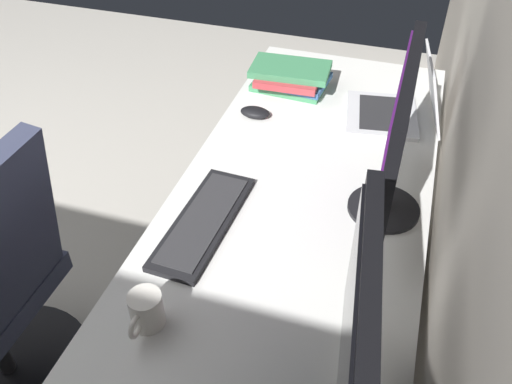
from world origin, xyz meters
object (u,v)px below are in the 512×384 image
Objects in this scene: monitor_primary at (397,135)px; coffee_mug at (146,311)px; book_stack_near at (291,77)px; keyboard_spare at (204,221)px; laptop_leftmost at (401,105)px; monitor_secondary at (354,361)px; drawer_pedestal at (300,292)px; mouse_main at (255,112)px.

monitor_primary is 4.68× the size of coffee_mug.
keyboard_spare is at bearing -2.59° from book_stack_near.
laptop_leftmost is at bearing 156.73° from coffee_mug.
book_stack_near is (-0.78, 0.04, 0.04)m from keyboard_spare.
monitor_secondary is (0.67, 0.00, -0.00)m from monitor_primary.
drawer_pedestal is 2.03× the size of laptop_leftmost.
laptop_leftmost is 3.29× the size of mouse_main.
monitor_primary is 0.65m from mouse_main.
book_stack_near is (-0.23, 0.07, 0.03)m from mouse_main.
monitor_primary is at bearing 35.95° from book_stack_near.
drawer_pedestal is at bearing 122.74° from keyboard_spare.
coffee_mug is (1.04, -0.45, -0.01)m from laptop_leftmost.
coffee_mug is (-0.12, -0.46, -0.21)m from monitor_secondary.
book_stack_near is (-0.62, -0.21, 0.43)m from drawer_pedestal.
laptop_leftmost is 0.42m from book_stack_near.
book_stack_near is (-0.09, -0.41, -0.01)m from laptop_leftmost.
laptop_leftmost is (-0.54, 0.20, 0.44)m from drawer_pedestal.
mouse_main is (-1.02, -0.49, -0.24)m from monitor_secondary.
laptop_leftmost is at bearing 78.29° from book_stack_near.
monitor_secondary is 1.79× the size of book_stack_near.
monitor_secondary is at bearing 25.65° from mouse_main.
monitor_secondary reaches higher than mouse_main.
drawer_pedestal is 1.63× the size of keyboard_spare.
drawer_pedestal is 0.49m from keyboard_spare.
mouse_main is 0.24m from book_stack_near.
laptop_leftmost is 0.50m from mouse_main.
monitor_primary is at bearing 54.02° from mouse_main.
mouse_main is (-0.40, -0.28, 0.40)m from drawer_pedestal.
drawer_pedestal is 0.92m from monitor_secondary.
keyboard_spare is (0.70, -0.45, -0.04)m from laptop_leftmost.
monitor_primary is 0.53m from laptop_leftmost.
laptop_leftmost reaches higher than mouse_main.
mouse_main is at bearing -154.35° from monitor_secondary.
drawer_pedestal is 0.70m from coffee_mug.
monitor_secondary is 1.33m from book_stack_near.
keyboard_spare is at bearing -32.69° from laptop_leftmost.
book_stack_near reaches higher than drawer_pedestal.
book_stack_near is at bearing -161.22° from monitor_secondary.
laptop_leftmost is at bearing -179.17° from monitor_primary.
monitor_secondary is at bearing 44.75° from keyboard_spare.
monitor_secondary reaches higher than laptop_leftmost.
coffee_mug is at bearing 0.24° from keyboard_spare.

